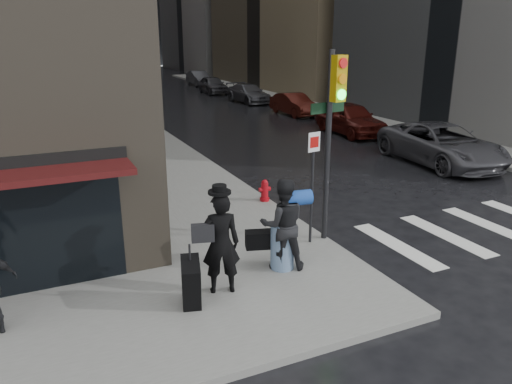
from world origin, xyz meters
The scene contains 14 objects.
ground centered at (0.00, 0.00, 0.00)m, with size 140.00×140.00×0.00m, color black.
sidewalk_left centered at (0.00, 27.00, 0.07)m, with size 4.00×50.00×0.15m, color slate.
sidewalk_right centered at (13.50, 27.00, 0.07)m, with size 3.00×50.00×0.15m, color slate.
crosswalk centered at (7.50, 1.00, 0.00)m, with size 8.50×3.00×0.01m.
man_overcoat centered at (-1.56, 0.39, 1.10)m, with size 1.42×1.07×2.26m.
man_jeans centered at (0.16, 0.87, 1.17)m, with size 1.42×1.09×2.03m.
traffic_light centered at (1.88, 1.79, 3.10)m, with size 1.13×0.59×4.58m.
fire_hydrant centered at (1.80, 5.14, 0.45)m, with size 0.37×0.29×0.67m.
parked_car_0 centered at (10.44, 6.74, 0.80)m, with size 2.67×5.79×1.61m, color #434348.
parked_car_1 centered at (10.69, 13.41, 0.82)m, with size 1.95×4.84×1.65m, color #44120D.
parked_car_2 centered at (11.08, 20.09, 0.68)m, with size 1.45×4.15×1.37m, color #3C110C.
parked_car_3 centered at (10.86, 26.76, 0.68)m, with size 1.90×4.66×1.35m, color #434348.
parked_car_4 centered at (10.42, 33.44, 0.73)m, with size 1.72×4.28×1.46m, color #3D3C41.
parked_car_5 centered at (11.40, 40.11, 0.70)m, with size 1.49×4.27×1.41m, color #3A3A3F.
Camera 1 is at (-4.51, -7.93, 5.10)m, focal length 35.00 mm.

